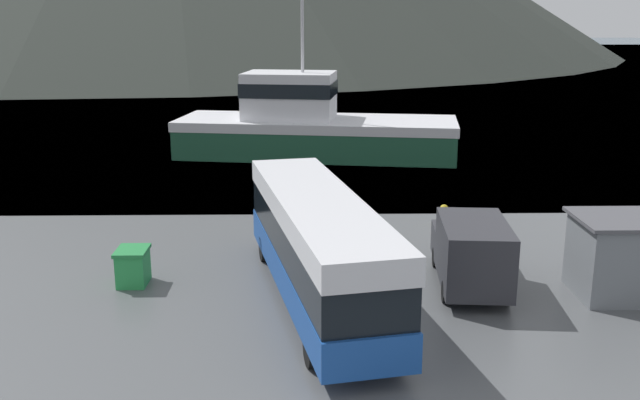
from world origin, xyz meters
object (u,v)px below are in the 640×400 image
tour_bus (318,244)px  storage_bin (133,266)px  small_boat (340,136)px  delivery_van (471,251)px  dock_kiosk (623,256)px  fishing_boat (311,125)px

tour_bus → storage_bin: 6.52m
tour_bus → small_boat: size_ratio=2.11×
tour_bus → delivery_van: size_ratio=2.23×
storage_bin → dock_kiosk: 16.07m
fishing_boat → storage_bin: fishing_boat is taller
fishing_boat → small_boat: 5.32m
delivery_van → storage_bin: delivery_van is taller
delivery_van → small_boat: (-3.07, 27.62, -0.82)m
fishing_boat → storage_bin: size_ratio=14.09×
delivery_van → dock_kiosk: (4.71, -0.79, 0.06)m
tour_bus → dock_kiosk: 9.84m
fishing_boat → storage_bin: bearing=-6.6°
fishing_boat → tour_bus: bearing=8.8°
storage_bin → dock_kiosk: dock_kiosk is taller
tour_bus → dock_kiosk: (9.81, 0.33, -0.60)m
storage_bin → dock_kiosk: bearing=-4.5°
fishing_boat → small_boat: bearing=164.7°
tour_bus → storage_bin: tour_bus is taller
delivery_van → storage_bin: (-11.29, 0.47, -0.63)m
dock_kiosk → storage_bin: bearing=175.5°
fishing_boat → dock_kiosk: size_ratio=5.79×
delivery_van → dock_kiosk: bearing=-4.8°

